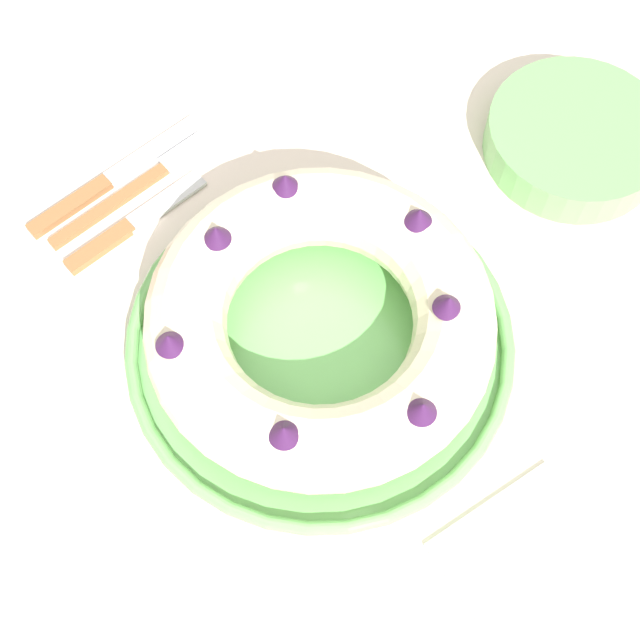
{
  "coord_description": "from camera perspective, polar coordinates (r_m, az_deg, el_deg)",
  "views": [
    {
      "loc": [
        0.23,
        -0.21,
        1.49
      ],
      "look_at": [
        -0.01,
        0.01,
        0.82
      ],
      "focal_mm": 50.0,
      "sensor_mm": 36.0,
      "label": 1
    }
  ],
  "objects": [
    {
      "name": "serving_knife",
      "position": [
        0.9,
        -13.59,
        8.51
      ],
      "size": [
        0.02,
        0.2,
        0.01
      ],
      "rotation": [
        0.0,
        0.0,
        0.01
      ],
      "color": "#936038",
      "rests_on": "dining_table"
    },
    {
      "name": "ground_plane",
      "position": [
        1.52,
        0.06,
        -14.46
      ],
      "size": [
        8.0,
        8.0,
        0.0
      ],
      "primitive_type": "plane",
      "color": "#4C4742"
    },
    {
      "name": "bundt_cake",
      "position": [
        0.74,
        0.0,
        0.02
      ],
      "size": [
        0.3,
        0.3,
        0.08
      ],
      "color": "beige",
      "rests_on": "serving_dish"
    },
    {
      "name": "dining_table",
      "position": [
        0.86,
        0.11,
        -5.05
      ],
      "size": [
        1.59,
        1.15,
        0.77
      ],
      "color": "beige",
      "rests_on": "ground_plane"
    },
    {
      "name": "serving_dish",
      "position": [
        0.78,
        0.0,
        -1.49
      ],
      "size": [
        0.34,
        0.34,
        0.02
      ],
      "color": "#6BB760",
      "rests_on": "dining_table"
    },
    {
      "name": "cake_knife",
      "position": [
        0.87,
        -12.15,
        5.83
      ],
      "size": [
        0.02,
        0.16,
        0.01
      ],
      "rotation": [
        0.0,
        0.0,
        -0.08
      ],
      "color": "#936038",
      "rests_on": "dining_table"
    },
    {
      "name": "side_bowl",
      "position": [
        0.92,
        16.0,
        11.1
      ],
      "size": [
        0.17,
        0.17,
        0.04
      ],
      "primitive_type": "cylinder",
      "color": "#6BB760",
      "rests_on": "dining_table"
    },
    {
      "name": "fork",
      "position": [
        0.89,
        -11.24,
        8.6
      ],
      "size": [
        0.02,
        0.19,
        0.01
      ],
      "rotation": [
        0.0,
        0.0,
        0.08
      ],
      "color": "#936038",
      "rests_on": "dining_table"
    },
    {
      "name": "napkin",
      "position": [
        0.75,
        14.86,
        -16.8
      ],
      "size": [
        0.2,
        0.15,
        0.0
      ],
      "primitive_type": "cube",
      "rotation": [
        0.0,
        0.0,
        -0.15
      ],
      "color": "#B2D1B7",
      "rests_on": "dining_table"
    }
  ]
}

